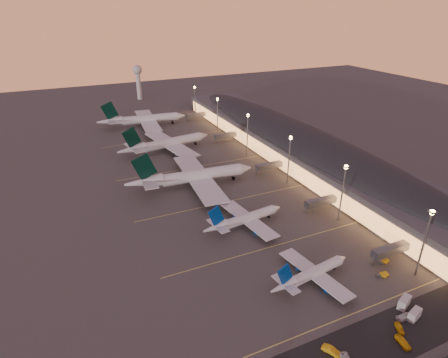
{
  "coord_description": "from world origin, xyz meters",
  "views": [
    {
      "loc": [
        -67.29,
        -105.97,
        85.32
      ],
      "look_at": [
        2.0,
        45.0,
        7.0
      ],
      "focal_mm": 30.0,
      "sensor_mm": 36.0,
      "label": 1
    }
  ],
  "objects_px": {
    "catering_truck_a": "(415,314)",
    "service_van_d": "(403,342)",
    "airliner_wide_mid": "(166,144)",
    "service_van_b": "(332,351)",
    "radar_tower": "(138,76)",
    "airliner_wide_near": "(191,177)",
    "baggage_tug_a": "(384,262)",
    "airliner_narrow_south": "(311,274)",
    "airliner_wide_far": "(142,119)",
    "service_van_f": "(400,328)",
    "service_van_e": "(404,316)",
    "baggage_tug_b": "(383,275)",
    "airliner_narrow_north": "(244,219)",
    "catering_truck_b": "(405,302)"
  },
  "relations": [
    {
      "from": "catering_truck_a",
      "to": "service_van_d",
      "type": "relative_size",
      "value": 1.1
    },
    {
      "from": "airliner_wide_mid",
      "to": "catering_truck_a",
      "type": "bearing_deg",
      "value": -90.16
    },
    {
      "from": "catering_truck_a",
      "to": "service_van_b",
      "type": "bearing_deg",
      "value": 162.5
    },
    {
      "from": "radar_tower",
      "to": "airliner_wide_near",
      "type": "bearing_deg",
      "value": -95.78
    },
    {
      "from": "airliner_wide_near",
      "to": "service_van_b",
      "type": "bearing_deg",
      "value": -86.11
    },
    {
      "from": "baggage_tug_a",
      "to": "radar_tower",
      "type": "bearing_deg",
      "value": 96.09
    },
    {
      "from": "airliner_narrow_south",
      "to": "airliner_wide_far",
      "type": "xyz_separation_m",
      "value": [
        -9.38,
        197.55,
        2.31
      ]
    },
    {
      "from": "catering_truck_a",
      "to": "service_van_f",
      "type": "xyz_separation_m",
      "value": [
        -7.72,
        -1.51,
        -0.67
      ]
    },
    {
      "from": "service_van_e",
      "to": "baggage_tug_a",
      "type": "bearing_deg",
      "value": -34.43
    },
    {
      "from": "airliner_wide_mid",
      "to": "radar_tower",
      "type": "xyz_separation_m",
      "value": [
        17.99,
        148.6,
        16.76
      ]
    },
    {
      "from": "service_van_b",
      "to": "baggage_tug_b",
      "type": "bearing_deg",
      "value": -1.31
    },
    {
      "from": "baggage_tug_b",
      "to": "service_van_f",
      "type": "xyz_separation_m",
      "value": [
        -13.48,
        -19.53,
        0.19
      ]
    },
    {
      "from": "radar_tower",
      "to": "baggage_tug_b",
      "type": "distance_m",
      "value": 297.0
    },
    {
      "from": "airliner_narrow_south",
      "to": "airliner_wide_near",
      "type": "xyz_separation_m",
      "value": [
        -11.21,
        84.98,
        2.34
      ]
    },
    {
      "from": "airliner_narrow_north",
      "to": "airliner_wide_far",
      "type": "relative_size",
      "value": 0.58
    },
    {
      "from": "airliner_wide_far",
      "to": "airliner_wide_near",
      "type": "bearing_deg",
      "value": -85.63
    },
    {
      "from": "airliner_narrow_south",
      "to": "service_van_f",
      "type": "height_order",
      "value": "airliner_narrow_south"
    },
    {
      "from": "airliner_wide_near",
      "to": "airliner_narrow_north",
      "type": "bearing_deg",
      "value": -77.29
    },
    {
      "from": "airliner_narrow_north",
      "to": "service_van_e",
      "type": "height_order",
      "value": "airliner_narrow_north"
    },
    {
      "from": "service_van_e",
      "to": "radar_tower",
      "type": "bearing_deg",
      "value": 0.57
    },
    {
      "from": "catering_truck_a",
      "to": "service_van_e",
      "type": "height_order",
      "value": "catering_truck_a"
    },
    {
      "from": "airliner_narrow_south",
      "to": "service_van_d",
      "type": "distance_m",
      "value": 32.86
    },
    {
      "from": "service_van_b",
      "to": "service_van_e",
      "type": "xyz_separation_m",
      "value": [
        27.64,
        0.66,
        -0.07
      ]
    },
    {
      "from": "service_van_d",
      "to": "service_van_f",
      "type": "height_order",
      "value": "service_van_d"
    },
    {
      "from": "airliner_narrow_south",
      "to": "baggage_tug_b",
      "type": "relative_size",
      "value": 7.74
    },
    {
      "from": "service_van_d",
      "to": "service_van_b",
      "type": "bearing_deg",
      "value": 173.42
    },
    {
      "from": "baggage_tug_a",
      "to": "baggage_tug_b",
      "type": "height_order",
      "value": "baggage_tug_b"
    },
    {
      "from": "airliner_wide_near",
      "to": "airliner_wide_far",
      "type": "xyz_separation_m",
      "value": [
        1.83,
        112.57,
        -0.03
      ]
    },
    {
      "from": "airliner_wide_mid",
      "to": "service_van_f",
      "type": "relative_size",
      "value": 13.9
    },
    {
      "from": "airliner_narrow_north",
      "to": "catering_truck_b",
      "type": "bearing_deg",
      "value": -75.64
    },
    {
      "from": "baggage_tug_b",
      "to": "service_van_d",
      "type": "bearing_deg",
      "value": -115.25
    },
    {
      "from": "catering_truck_b",
      "to": "radar_tower",
      "type": "bearing_deg",
      "value": 69.8
    },
    {
      "from": "radar_tower",
      "to": "catering_truck_a",
      "type": "height_order",
      "value": "radar_tower"
    },
    {
      "from": "airliner_narrow_south",
      "to": "service_van_b",
      "type": "distance_m",
      "value": 28.7
    },
    {
      "from": "catering_truck_a",
      "to": "airliner_narrow_south",
      "type": "bearing_deg",
      "value": 108.37
    },
    {
      "from": "catering_truck_a",
      "to": "service_van_d",
      "type": "distance_m",
      "value": 12.22
    },
    {
      "from": "airliner_wide_near",
      "to": "baggage_tug_b",
      "type": "xyz_separation_m",
      "value": [
        35.47,
        -93.29,
        -4.91
      ]
    },
    {
      "from": "baggage_tug_b",
      "to": "catering_truck_b",
      "type": "xyz_separation_m",
      "value": [
        -4.58,
        -13.15,
        0.96
      ]
    },
    {
      "from": "airliner_wide_mid",
      "to": "service_van_f",
      "type": "bearing_deg",
      "value": -92.84
    },
    {
      "from": "airliner_wide_near",
      "to": "airliner_wide_far",
      "type": "distance_m",
      "value": 112.59
    },
    {
      "from": "catering_truck_a",
      "to": "service_van_f",
      "type": "bearing_deg",
      "value": 174.34
    },
    {
      "from": "catering_truck_b",
      "to": "service_van_d",
      "type": "height_order",
      "value": "catering_truck_b"
    },
    {
      "from": "radar_tower",
      "to": "service_van_b",
      "type": "relative_size",
      "value": 6.19
    },
    {
      "from": "airliner_wide_mid",
      "to": "catering_truck_b",
      "type": "distance_m",
      "value": 162.93
    },
    {
      "from": "airliner_wide_mid",
      "to": "baggage_tug_b",
      "type": "height_order",
      "value": "airliner_wide_mid"
    },
    {
      "from": "service_van_e",
      "to": "airliner_narrow_south",
      "type": "bearing_deg",
      "value": 31.0
    },
    {
      "from": "airliner_narrow_north",
      "to": "baggage_tug_a",
      "type": "distance_m",
      "value": 55.47
    },
    {
      "from": "service_van_b",
      "to": "service_van_e",
      "type": "bearing_deg",
      "value": -25.75
    },
    {
      "from": "catering_truck_b",
      "to": "airliner_wide_mid",
      "type": "bearing_deg",
      "value": 77.91
    },
    {
      "from": "catering_truck_b",
      "to": "service_van_b",
      "type": "height_order",
      "value": "catering_truck_b"
    }
  ]
}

